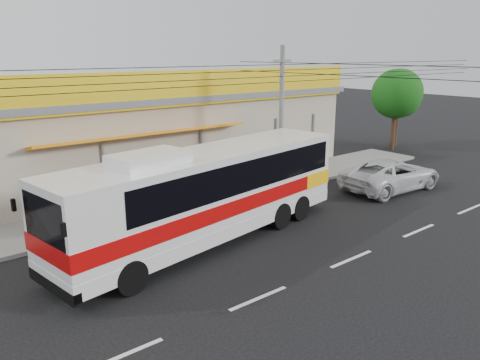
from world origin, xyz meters
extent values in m
plane|color=black|center=(0.00, 0.00, 0.00)|extent=(120.00, 120.00, 0.00)
cube|color=gray|center=(0.00, 6.00, 0.07)|extent=(30.00, 3.20, 0.15)
cube|color=#A79C87|center=(0.00, 11.60, 2.10)|extent=(22.00, 8.00, 4.20)
cube|color=#5B5D63|center=(0.00, 11.60, 4.35)|extent=(22.60, 8.60, 0.30)
cube|color=yellow|center=(0.00, 7.48, 4.90)|extent=(22.00, 0.24, 1.60)
cube|color=#AF0917|center=(-2.00, 7.45, 4.90)|extent=(9.00, 0.10, 1.20)
cube|color=#1B6712|center=(6.50, 7.45, 4.90)|extent=(2.40, 0.10, 1.10)
cube|color=navy|center=(9.20, 7.45, 4.90)|extent=(2.20, 0.10, 1.10)
cube|color=orange|center=(-2.00, 7.30, 3.00)|extent=(10.00, 1.20, 0.37)
cube|color=silver|center=(-2.74, 1.64, 1.84)|extent=(11.86, 4.23, 2.81)
cube|color=#AD0707|center=(-2.74, 1.64, 1.50)|extent=(11.91, 4.27, 0.53)
cube|color=#F4AF0C|center=(2.24, 2.43, 1.50)|extent=(1.92, 2.70, 0.58)
cube|color=black|center=(-2.07, 1.75, 2.47)|extent=(9.96, 3.96, 1.07)
cube|color=black|center=(-8.40, 0.73, 2.28)|extent=(0.49, 2.13, 1.45)
cube|color=silver|center=(-5.13, 1.26, 3.42)|extent=(2.51, 1.71, 0.35)
cylinder|color=black|center=(-6.58, -0.08, 0.50)|extent=(1.04, 0.47, 1.01)
cylinder|color=black|center=(-6.93, 2.08, 0.50)|extent=(1.04, 0.47, 1.01)
cylinder|color=black|center=(1.36, 1.18, 0.50)|extent=(1.04, 0.47, 1.01)
cylinder|color=black|center=(1.01, 3.35, 0.50)|extent=(1.04, 0.47, 1.01)
imported|color=silver|center=(7.93, 1.40, 0.75)|extent=(5.57, 2.85, 1.51)
cylinder|color=#5D5D5B|center=(3.38, 4.46, 3.41)|extent=(0.22, 0.22, 6.81)
cube|color=#5D5D5B|center=(3.38, 4.46, 6.13)|extent=(1.02, 0.10, 0.10)
cylinder|color=black|center=(16.46, 7.02, 1.38)|extent=(0.31, 0.31, 2.77)
sphere|color=#0E440F|center=(16.46, 7.02, 3.81)|extent=(3.29, 3.29, 3.29)
sphere|color=#0E440F|center=(16.98, 6.76, 3.29)|extent=(2.08, 2.08, 2.08)
cylinder|color=black|center=(17.61, 7.58, 1.38)|extent=(0.31, 0.31, 2.76)
sphere|color=#0E440F|center=(17.61, 7.58, 3.79)|extent=(3.27, 3.27, 3.27)
sphere|color=#0E440F|center=(18.13, 7.32, 3.27)|extent=(2.07, 2.07, 2.07)
camera|label=1|loc=(-11.58, -11.10, 6.49)|focal=35.00mm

